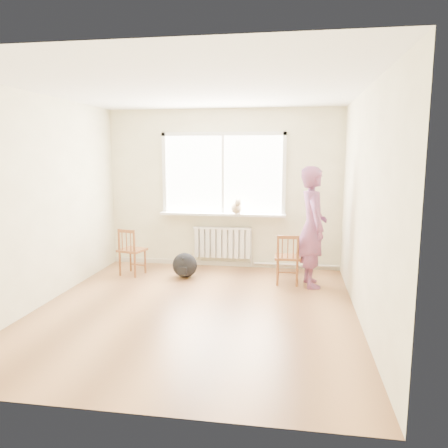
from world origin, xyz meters
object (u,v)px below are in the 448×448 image
at_px(cat, 237,207).
at_px(backpack, 185,265).
at_px(person, 312,227).
at_px(chair_right, 288,259).
at_px(chair_left, 131,252).

relative_size(cat, backpack, 1.00).
distance_m(person, cat, 1.45).
bearing_deg(person, chair_right, 76.50).
height_order(chair_right, cat, cat).
relative_size(chair_left, cat, 1.93).
bearing_deg(chair_right, person, 177.86).
relative_size(chair_right, cat, 1.93).
bearing_deg(chair_right, chair_left, -2.64).
distance_m(cat, backpack, 1.31).
relative_size(chair_left, chair_right, 1.00).
distance_m(chair_left, cat, 1.88).
height_order(chair_left, person, person).
bearing_deg(chair_left, person, -167.72).
bearing_deg(person, chair_left, 76.06).
bearing_deg(cat, chair_left, -176.66).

